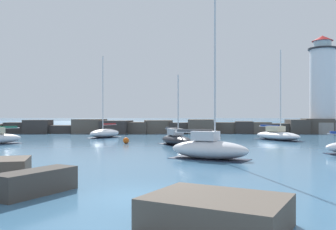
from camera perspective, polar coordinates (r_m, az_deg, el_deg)
name	(u,v)px	position (r m, az deg, el deg)	size (l,w,h in m)	color
ground_plane	(144,197)	(14.38, -3.74, -12.32)	(600.00, 600.00, 0.00)	#3D6B8E
open_sea_beyond	(167,124)	(121.38, -0.18, -1.37)	(400.00, 116.00, 0.01)	#2D5B7F
breakwater_jetty	(183,127)	(61.48, 2.29, -1.85)	(60.71, 6.62, 2.41)	#4C443D
lighthouse	(325,90)	(66.17, 22.75, 3.51)	(5.31, 5.31, 15.98)	gray
foreground_rocks	(72,186)	(14.11, -14.39, -10.51)	(13.16, 9.90, 1.14)	brown
sailboat_moored_0	(279,135)	(46.88, 16.59, -2.92)	(5.17, 7.20, 10.76)	white
sailboat_moored_1	(107,133)	(50.74, -9.32, -2.71)	(4.64, 5.86, 10.84)	white
sailboat_moored_4	(211,148)	(26.16, 6.53, -5.04)	(6.07, 4.82, 11.03)	silver
sailboat_moored_6	(178,139)	(37.68, 1.54, -3.70)	(4.07, 6.21, 7.04)	black
mooring_buoy_orange_near	(128,140)	(40.00, -6.14, -3.88)	(0.65, 0.65, 0.85)	#EA5914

